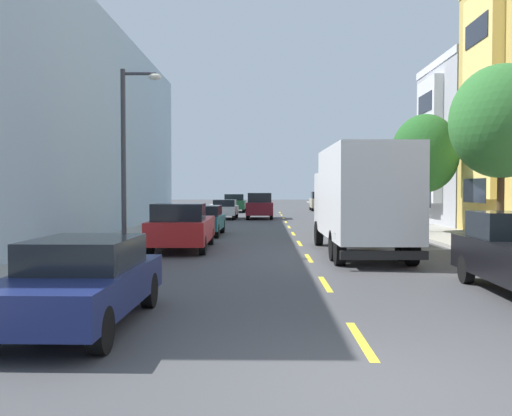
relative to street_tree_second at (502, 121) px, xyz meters
The scene contains 17 objects.
ground_plane 19.06m from the street_tree_second, 110.20° to the left, with size 160.00×160.00×0.00m, color #424244.
sidewalk_left 20.94m from the street_tree_second, 131.26° to the left, with size 3.20×120.00×0.14m, color #99968E.
sidewalk_right 16.02m from the street_tree_second, 87.40° to the left, with size 3.20×120.00×0.14m, color #99968E.
lane_centerline_dashes 14.22m from the street_tree_second, 118.29° to the left, with size 0.14×47.20×0.01m.
apartment_block_opposite 21.43m from the street_tree_second, 159.81° to the left, with size 10.00×36.00×10.35m, color #9EB7CC.
street_tree_second is the anchor object (origin of this frame).
street_tree_third 9.00m from the street_tree_second, 90.00° to the left, with size 3.26×3.26×5.74m.
street_lamp 12.36m from the street_tree_second, behind, with size 1.35×0.28×6.04m.
delivery_box_truck 5.22m from the street_tree_second, behind, with size 2.46×8.06×3.59m.
parked_sedan_teal 14.19m from the street_tree_second, 142.02° to the left, with size 1.86×4.53×1.43m.
parked_sedan_navy 15.06m from the street_tree_second, 137.92° to the right, with size 1.85×4.52×1.43m.
parked_suv_charcoal 13.20m from the street_tree_second, 99.15° to the left, with size 2.07×4.85×1.93m.
parked_pickup_forest 37.29m from the street_tree_second, 106.73° to the left, with size 2.00×5.30×1.73m.
parked_suv_champagne 39.68m from the street_tree_second, 93.14° to the left, with size 2.06×4.84×1.93m.
parked_pickup_red 11.60m from the street_tree_second, behind, with size 2.10×5.34×1.73m.
parked_sedan_white 25.99m from the street_tree_second, 114.84° to the left, with size 1.86×4.52×1.43m.
moving_burgundy_sedan 25.28m from the street_tree_second, 109.12° to the left, with size 1.95×4.80×1.93m.
Camera 1 is at (-1.43, -6.43, 2.26)m, focal length 40.07 mm.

